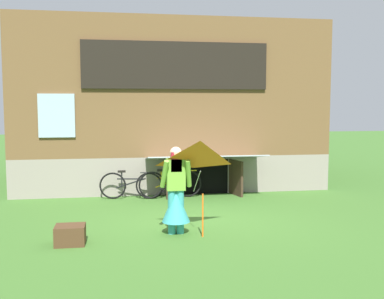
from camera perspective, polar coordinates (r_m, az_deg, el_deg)
name	(u,v)px	position (r m, az deg, el deg)	size (l,w,h in m)	color
ground_plane	(195,223)	(9.40, 0.35, -9.13)	(60.00, 60.00, 0.00)	#3D6B28
log_house	(166,106)	(14.64, -3.26, 5.44)	(8.61, 6.30, 4.71)	gray
person	(176,197)	(8.51, -2.01, -5.98)	(0.61, 0.52, 1.62)	teal
kite	(200,168)	(7.85, 1.03, -2.33)	(1.04, 1.16, 1.61)	orange
bicycle_yellow	(170,184)	(11.82, -2.72, -4.29)	(1.64, 0.14, 0.75)	black
bicycle_black	(131,185)	(11.77, -7.63, -4.41)	(1.59, 0.29, 0.73)	black
wooden_crate	(70,235)	(8.25, -14.92, -10.24)	(0.51, 0.43, 0.33)	#4C331E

